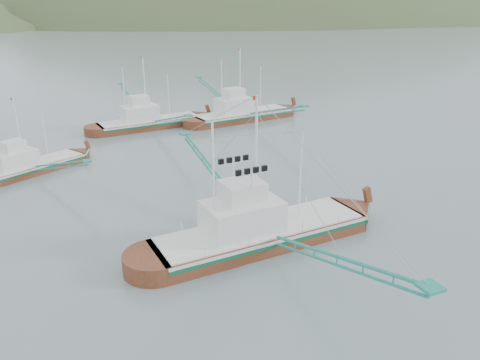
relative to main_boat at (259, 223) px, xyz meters
name	(u,v)px	position (x,y,z in m)	size (l,w,h in m)	color
ground	(272,245)	(0.86, -0.56, -1.76)	(1200.00, 1200.00, 0.00)	slate
main_boat	(259,223)	(0.00, 0.00, 0.00)	(17.04, 30.33, 12.29)	#5C2813
bg_boat_left	(26,157)	(-15.86, 24.14, 0.10)	(14.04, 20.46, 8.91)	#5C2813
bg_boat_far	(149,117)	(0.69, 38.23, -0.10)	(15.50, 27.32, 11.10)	#5C2813
bg_boat_right	(242,108)	(15.00, 37.04, 0.14)	(16.55, 28.96, 11.80)	#5C2813
headland_right	(287,20)	(240.86, 429.44, -1.76)	(684.00, 432.00, 306.00)	#3B4C27
ridge_distant	(68,19)	(30.86, 559.44, -1.76)	(960.00, 400.00, 240.00)	slate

